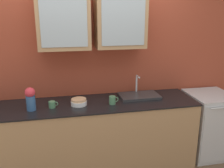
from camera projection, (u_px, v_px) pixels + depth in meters
ground_plane at (97, 165)px, 3.35m from camera, size 10.00×10.00×0.00m
back_wall_unit at (91, 57)px, 3.29m from camera, size 4.87×0.42×2.61m
counter at (97, 135)px, 3.22m from camera, size 2.51×0.68×0.89m
sink_faucet at (139, 95)px, 3.31m from camera, size 0.52×0.32×0.27m
bowl_stack at (79, 102)px, 3.02m from camera, size 0.19×0.19×0.08m
vase at (31, 98)px, 2.83m from camera, size 0.11×0.11×0.27m
cup_near_sink at (112, 100)px, 3.04m from camera, size 0.12×0.08×0.10m
cup_near_bowls at (52, 104)px, 2.93m from camera, size 0.11×0.08×0.08m
dishwasher at (208, 124)px, 3.53m from camera, size 0.58×0.66×0.89m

